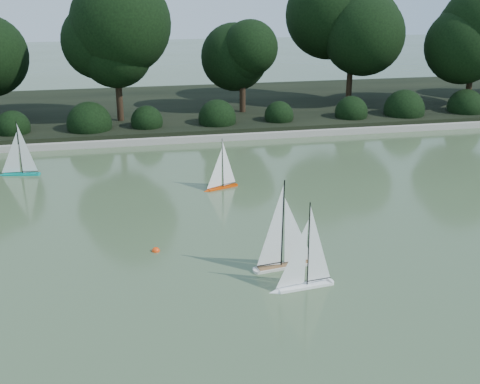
# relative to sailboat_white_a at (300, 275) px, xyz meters

# --- Properties ---
(ground) EXTENTS (80.00, 80.00, 0.00)m
(ground) POSITION_rel_sailboat_white_a_xyz_m (0.51, 0.07, -0.23)
(ground) COLOR #445633
(ground) RESTS_ON ground
(pond_coping) EXTENTS (40.00, 0.35, 0.18)m
(pond_coping) POSITION_rel_sailboat_white_a_xyz_m (0.51, 9.07, -0.14)
(pond_coping) COLOR gray
(pond_coping) RESTS_ON ground
(far_bank) EXTENTS (40.00, 8.00, 0.30)m
(far_bank) POSITION_rel_sailboat_white_a_xyz_m (0.51, 13.07, -0.08)
(far_bank) COLOR black
(far_bank) RESTS_ON ground
(tree_line) EXTENTS (26.31, 3.93, 4.39)m
(tree_line) POSITION_rel_sailboat_white_a_xyz_m (1.74, 11.51, 2.41)
(tree_line) COLOR black
(tree_line) RESTS_ON ground
(shrub_hedge) EXTENTS (29.10, 1.10, 1.10)m
(shrub_hedge) POSITION_rel_sailboat_white_a_xyz_m (0.51, 9.97, 0.22)
(shrub_hedge) COLOR black
(shrub_hedge) RESTS_ON ground
(sailboat_white_a) EXTENTS (1.09, 0.30, 1.48)m
(sailboat_white_a) POSITION_rel_sailboat_white_a_xyz_m (0.00, 0.00, 0.00)
(sailboat_white_a) COLOR white
(sailboat_white_a) RESTS_ON ground
(sailboat_white_b) EXTENTS (1.21, 0.36, 1.64)m
(sailboat_white_b) POSITION_rel_sailboat_white_a_xyz_m (0.03, 0.74, 0.02)
(sailboat_white_b) COLOR silver
(sailboat_white_b) RESTS_ON ground
(sailboat_orange) EXTENTS (0.87, 0.43, 1.22)m
(sailboat_orange) POSITION_rel_sailboat_white_a_xyz_m (-0.42, 4.82, -0.04)
(sailboat_orange) COLOR #D43B04
(sailboat_orange) RESTS_ON ground
(sailboat_teal) EXTENTS (1.04, 0.33, 1.42)m
(sailboat_teal) POSITION_rel_sailboat_white_a_xyz_m (-5.04, 6.79, -0.01)
(sailboat_teal) COLOR #068E7F
(sailboat_teal) RESTS_ON ground
(race_buoy) EXTENTS (0.14, 0.14, 0.14)m
(race_buoy) POSITION_rel_sailboat_white_a_xyz_m (-2.08, 1.78, -0.23)
(race_buoy) COLOR #EE3D0C
(race_buoy) RESTS_ON ground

